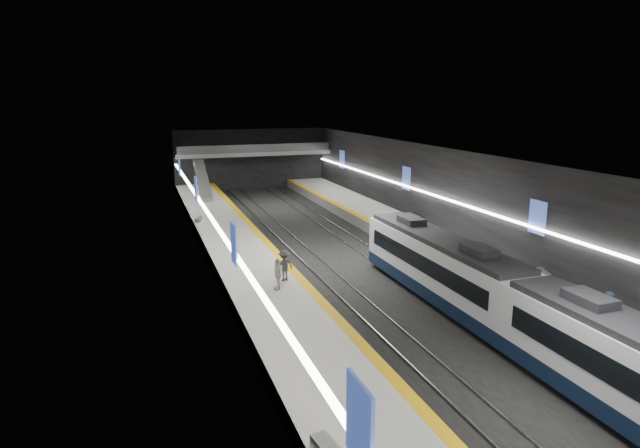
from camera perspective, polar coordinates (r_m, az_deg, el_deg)
name	(u,v)px	position (r m, az deg, el deg)	size (l,w,h in m)	color
ground	(349,263)	(40.17, 3.12, -4.19)	(70.00, 70.00, 0.00)	black
ceiling	(350,156)	(38.51, 3.27, 7.23)	(20.00, 70.00, 0.04)	beige
wall_left	(212,221)	(36.63, -11.45, 0.31)	(0.04, 70.00, 8.00)	black
wall_right	(467,202)	(43.85, 15.40, 2.24)	(0.04, 70.00, 8.00)	black
wall_back	(251,159)	(72.37, -7.38, 6.86)	(20.00, 0.04, 8.00)	black
platform_left	(250,267)	(37.95, -7.46, -4.56)	(5.00, 70.00, 1.00)	slate
tile_surface_left	(250,260)	(37.80, -7.48, -3.83)	(5.00, 70.00, 0.02)	#A9A9A4
tactile_strip_left	(280,257)	(38.26, -4.25, -3.51)	(0.60, 70.00, 0.02)	#F6B60C
platform_right	(437,248)	(43.31, 12.37, -2.49)	(5.00, 70.00, 1.00)	slate
tile_surface_right	(437,242)	(43.18, 12.40, -1.84)	(5.00, 70.00, 0.02)	#A9A9A4
tactile_strip_right	(413,244)	(42.09, 9.84, -2.10)	(0.60, 70.00, 0.02)	#F6B60C
rails	(349,262)	(40.15, 3.12, -4.11)	(6.52, 70.00, 0.12)	gray
train	(523,310)	(27.70, 20.86, -8.55)	(2.69, 30.04, 3.60)	#0D1A32
ad_posters	(345,202)	(39.95, 2.66, 2.38)	(19.94, 53.50, 2.20)	#3B54B2
cove_light_left	(215,224)	(36.70, -11.13, 0.03)	(0.25, 68.60, 0.12)	white
cove_light_right	(465,205)	(43.78, 15.16, 1.97)	(0.25, 68.60, 0.12)	white
mezzanine_bridge	(254,153)	(70.24, -7.05, 7.52)	(20.00, 3.00, 1.50)	gray
escalator	(203,180)	(62.52, -12.40, 4.61)	(1.20, 8.00, 0.60)	#99999E
bench_left_far	(198,219)	(50.34, -12.84, 0.52)	(0.44, 1.58, 0.39)	#99999E
bench_right_near	(543,274)	(36.88, 22.73, -4.93)	(0.44, 1.59, 0.39)	#99999E
bench_right_far	(413,217)	(50.53, 9.87, 0.76)	(0.53, 1.91, 0.47)	#99999E
passenger_right_b	(608,311)	(29.96, 28.38, -8.14)	(0.93, 0.73, 1.92)	#507BAE
passenger_left_a	(278,274)	(31.73, -4.55, -5.37)	(1.11, 0.46, 1.89)	silver
passenger_left_b	(284,266)	(33.17, -3.86, -4.46)	(1.26, 0.73, 1.96)	#42434A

